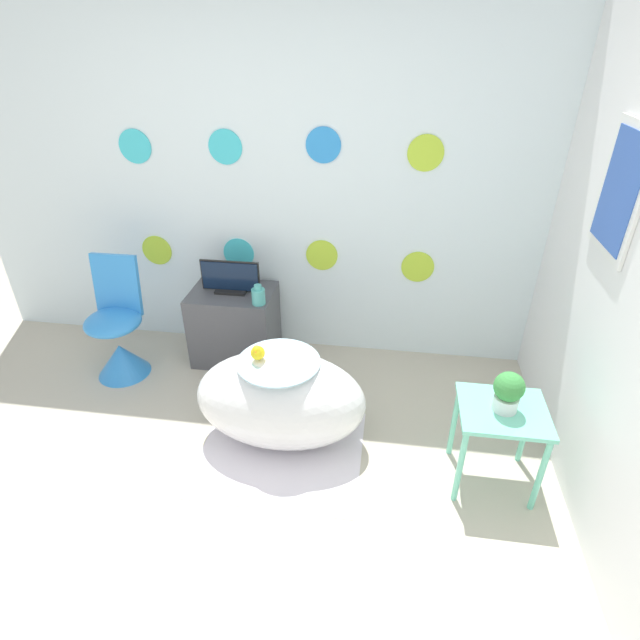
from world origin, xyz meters
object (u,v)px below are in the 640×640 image
Objects in this scene: tv at (230,279)px; vase at (258,296)px; chair at (118,340)px; potted_plant_left at (508,391)px; bathtub at (281,399)px.

tv is 2.99× the size of vase.
chair reaches higher than potted_plant_left.
bathtub is 1.26m from potted_plant_left.
potted_plant_left is at bearing -29.27° from tv.
bathtub is at bearing 172.45° from potted_plant_left.
tv reaches higher than potted_plant_left.
potted_plant_left is at bearing -28.91° from vase.
chair reaches higher than tv.
tv is at bearing 122.76° from bathtub.
chair is 2.59m from potted_plant_left.
vase reaches higher than bathtub.
chair is 3.92× the size of potted_plant_left.
bathtub is 1.37m from chair.
tv is 0.28m from vase.
tv is at bearing 150.73° from potted_plant_left.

